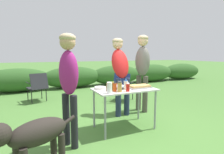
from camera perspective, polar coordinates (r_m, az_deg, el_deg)
ground_plane at (r=3.39m, az=3.95°, el=-16.20°), size 60.00×60.00×0.00m
shrub_hedge at (r=7.31m, az=-12.70°, el=-0.06°), size 14.40×0.90×0.86m
folding_table at (r=3.18m, az=4.06°, el=-5.20°), size 1.10×0.64×0.74m
food_tray at (r=3.26m, az=9.03°, el=-3.10°), size 0.42×0.23×0.06m
plate_stack at (r=3.14m, az=-3.91°, el=-3.56°), size 0.21×0.21×0.04m
mixing_bowl at (r=3.20m, az=2.20°, el=-3.08°), size 0.26×0.26×0.07m
paper_cup_stack at (r=2.78m, az=-0.86°, el=-3.51°), size 0.08×0.08×0.18m
beer_bottle at (r=2.96m, az=-1.36°, el=-3.08°), size 0.06×0.06×0.16m
relish_jar at (r=3.01m, az=0.38°, el=-3.04°), size 0.06×0.06×0.15m
ketchup_bottle at (r=2.93m, az=5.19°, el=-3.19°), size 0.06×0.06×0.17m
hot_sauce_bottle at (r=2.92m, az=0.87°, el=-3.09°), size 0.07×0.07×0.18m
spice_jar at (r=2.89m, az=2.52°, el=-3.18°), size 0.07×0.07×0.18m
mayo_bottle at (r=3.08m, az=4.52°, el=-2.38°), size 0.07×0.07×0.20m
standing_person_in_gray_fleece at (r=3.89m, az=2.69°, el=3.29°), size 0.39×0.51×1.72m
standing_person_in_navy_coat at (r=4.15m, az=9.90°, el=4.11°), size 0.35×0.43×1.80m
standing_person_in_dark_puffer at (r=2.55m, az=-13.96°, el=0.16°), size 0.36×0.39×1.65m
dog at (r=2.07m, az=-24.14°, el=-17.35°), size 0.94×0.51×0.75m
camp_chair_green_behind_table at (r=5.02m, az=3.73°, el=-2.80°), size 0.74×0.74×0.83m
camp_chair_near_hedge at (r=5.42m, az=-23.13°, el=-2.62°), size 0.60×0.69×0.83m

